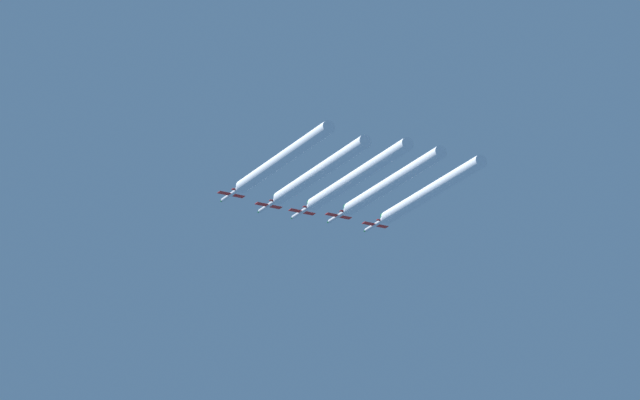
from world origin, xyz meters
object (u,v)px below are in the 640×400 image
(jet_far_left, at_px, (230,195))
(jet_far_right, at_px, (374,225))
(jet_inner_left, at_px, (267,206))
(jet_inner_right, at_px, (337,217))
(jet_center, at_px, (301,212))

(jet_far_left, height_order, jet_far_right, jet_far_left)
(jet_inner_left, relative_size, jet_inner_right, 1.00)
(jet_far_left, bearing_deg, jet_inner_right, -0.31)
(jet_inner_left, distance_m, jet_center, 10.46)
(jet_inner_right, height_order, jet_far_right, jet_inner_right)
(jet_far_left, distance_m, jet_inner_left, 12.07)
(jet_center, bearing_deg, jet_inner_right, -2.80)
(jet_far_right, bearing_deg, jet_far_left, 179.88)
(jet_inner_right, distance_m, jet_far_right, 12.09)
(jet_inner_left, bearing_deg, jet_center, -1.53)
(jet_inner_left, xyz_separation_m, jet_inner_right, (21.90, -0.84, 0.74))
(jet_far_left, relative_size, jet_inner_left, 1.00)
(jet_far_left, xyz_separation_m, jet_center, (22.49, 0.37, -0.73))
(jet_far_left, bearing_deg, jet_center, 0.95)
(jet_inner_left, bearing_deg, jet_inner_right, -2.19)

